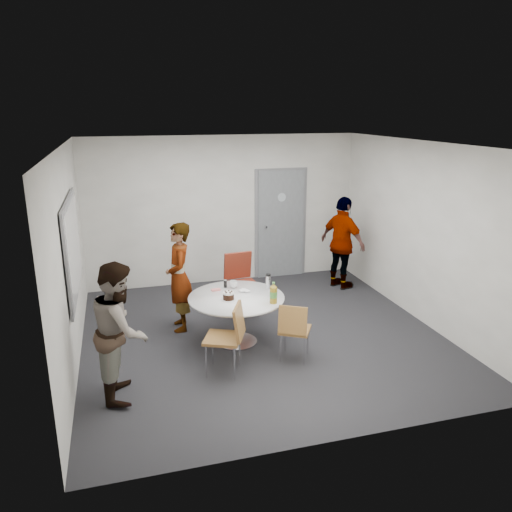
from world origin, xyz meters
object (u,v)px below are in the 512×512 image
object	(u,v)px
door	(281,224)
person_left	(120,330)
person_right	(343,243)
whiteboard	(73,247)
chair_far	(240,277)
person_main	(179,277)
chair_near_right	(294,327)
chair_near_left	(230,332)
table	(238,303)

from	to	relation	value
door	person_left	size ratio (longest dim) A/B	1.35
person_right	whiteboard	bearing A→B (deg)	83.71
chair_far	person_main	xyz separation A→B (m)	(-0.99, -0.32, 0.20)
door	chair_near_right	bearing A→B (deg)	-105.59
person_left	whiteboard	bearing A→B (deg)	27.06
chair_near_left	person_left	distance (m)	1.30
table	chair_near_right	world-z (taller)	table
door	whiteboard	bearing A→B (deg)	-147.34
person_main	person_left	world-z (taller)	person_main
person_left	person_right	xyz separation A→B (m)	(3.90, 2.56, 0.05)
whiteboard	chair_near_right	xyz separation A→B (m)	(2.63, -1.05, -0.97)
person_right	chair_near_left	bearing A→B (deg)	109.92
chair_near_left	table	bearing A→B (deg)	3.30
chair_far	person_main	distance (m)	1.06
chair_near_right	person_main	distance (m)	1.92
door	chair_near_right	size ratio (longest dim) A/B	2.67
chair_near_left	person_right	size ratio (longest dim) A/B	0.54
chair_near_right	person_left	bearing A→B (deg)	-144.77
table	chair_near_right	xyz separation A→B (m)	(0.55, -0.71, -0.11)
door	chair_near_left	distance (m)	3.87
whiteboard	chair_near_right	world-z (taller)	whiteboard
chair_far	chair_near_left	bearing A→B (deg)	66.95
chair_near_right	person_left	size ratio (longest dim) A/B	0.50
chair_far	person_left	xyz separation A→B (m)	(-1.85, -1.92, 0.19)
door	person_main	size ratio (longest dim) A/B	1.32
door	whiteboard	distance (m)	4.25
person_main	person_right	world-z (taller)	person_right
person_left	door	bearing A→B (deg)	-36.34
person_left	person_right	distance (m)	4.67
door	whiteboard	world-z (taller)	door
table	person_left	size ratio (longest dim) A/B	0.83
person_main	whiteboard	bearing A→B (deg)	-72.80
door	chair_far	xyz separation A→B (m)	(-1.20, -1.60, -0.42)
table	chair_near_right	bearing A→B (deg)	-52.17
chair_far	person_right	size ratio (longest dim) A/B	0.59
table	chair_near_right	size ratio (longest dim) A/B	1.65
door	chair_far	distance (m)	2.04
chair_near_right	person_main	world-z (taller)	person_main
chair_near_right	door	bearing A→B (deg)	104.65
door	table	bearing A→B (deg)	-119.51
chair_near_right	person_right	xyz separation A→B (m)	(1.78, 2.38, 0.36)
person_left	person_right	bearing A→B (deg)	-52.09
whiteboard	chair_near_right	distance (m)	2.99
door	chair_near_left	xyz separation A→B (m)	(-1.78, -3.40, -0.48)
door	whiteboard	size ratio (longest dim) A/B	1.12
door	chair_far	bearing A→B (deg)	-126.79
whiteboard	person_left	bearing A→B (deg)	-67.53
door	person_right	bearing A→B (deg)	-48.27
chair_far	person_left	size ratio (longest dim) A/B	0.62
person_left	person_right	world-z (taller)	person_right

